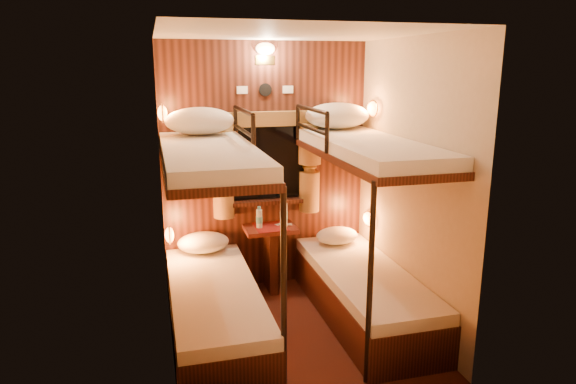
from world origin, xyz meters
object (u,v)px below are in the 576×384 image
object	(u,v)px
bunk_right	(364,258)
bottle_right	(284,214)
table	(271,250)
bottle_left	(259,219)
bunk_left	(214,273)

from	to	relation	value
bunk_right	bottle_right	world-z (taller)	bunk_right
bunk_right	table	distance (m)	1.02
bunk_right	table	bearing A→B (deg)	129.67
table	bottle_right	xyz separation A→B (m)	(0.14, 0.01, 0.35)
bunk_right	bottle_left	distance (m)	1.10
table	bottle_right	world-z (taller)	bottle_right
table	bottle_right	bearing A→B (deg)	6.22
bunk_right	table	size ratio (longest dim) A/B	2.90
bottle_left	bottle_right	bearing A→B (deg)	3.78
bottle_left	bottle_right	world-z (taller)	bottle_right
bunk_left	bunk_right	world-z (taller)	same
bottle_left	bottle_right	size ratio (longest dim) A/B	0.81
bunk_left	bottle_right	bearing A→B (deg)	45.39
bunk_right	bottle_right	distance (m)	0.97
table	bottle_left	size ratio (longest dim) A/B	3.05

